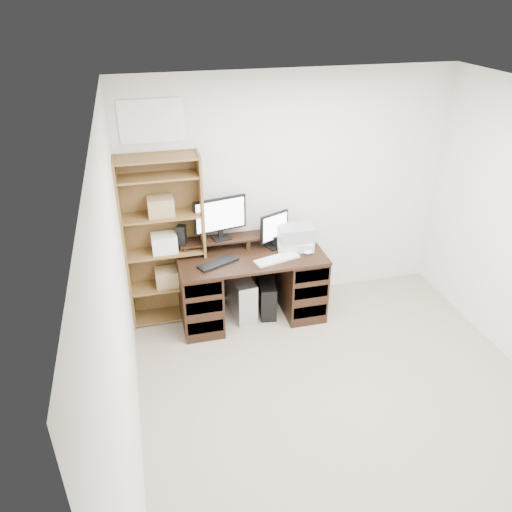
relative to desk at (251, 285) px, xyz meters
name	(u,v)px	position (x,y,z in m)	size (l,w,h in m)	color
room	(372,292)	(0.50, -1.64, 0.86)	(3.54, 4.04, 2.54)	gray
desk	(251,285)	(0.00, 0.00, 0.00)	(1.50, 0.70, 0.75)	black
riser_shelf	(246,238)	(0.00, 0.21, 0.45)	(1.40, 0.22, 0.12)	black
monitor_wide	(220,216)	(-0.27, 0.22, 0.73)	(0.55, 0.18, 0.44)	black
monitor_small	(274,229)	(0.28, 0.12, 0.57)	(0.33, 0.19, 0.38)	black
speaker	(182,235)	(-0.67, 0.18, 0.58)	(0.08, 0.08, 0.20)	black
keyboard_black	(218,263)	(-0.36, -0.10, 0.37)	(0.42, 0.14, 0.02)	black
keyboard_white	(277,259)	(0.23, -0.17, 0.37)	(0.47, 0.14, 0.02)	silver
mouse	(308,252)	(0.57, -0.12, 0.38)	(0.10, 0.07, 0.04)	silver
printer	(295,244)	(0.49, 0.04, 0.41)	(0.37, 0.28, 0.09)	beige
basket	(295,233)	(0.49, 0.04, 0.53)	(0.36, 0.26, 0.15)	#8F9498
tower_silver	(242,296)	(-0.10, 0.04, -0.16)	(0.21, 0.46, 0.46)	silver
tower_black	(267,297)	(0.18, 0.01, -0.20)	(0.22, 0.41, 0.39)	black
bookshelf	(164,240)	(-0.85, 0.21, 0.53)	(0.80, 0.30, 1.80)	brown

